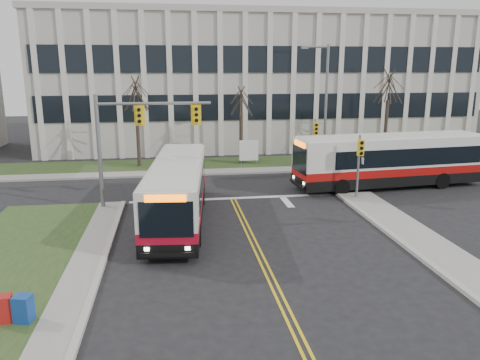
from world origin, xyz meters
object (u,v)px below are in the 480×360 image
directory_sign (249,151)px  newspaper_box_red (4,310)px  streetlight (324,99)px  newspaper_box_blue (24,310)px  bus_cross (390,162)px  bus_main (178,192)px

directory_sign → newspaper_box_red: size_ratio=2.11×
directory_sign → streetlight: bearing=-13.2°
newspaper_box_blue → newspaper_box_red: same height
streetlight → bus_cross: 7.93m
streetlight → newspaper_box_blue: (-16.05, -20.90, -4.72)m
streetlight → bus_cross: (2.33, -6.70, -3.55)m
bus_main → bus_cross: 14.47m
streetlight → bus_main: size_ratio=0.83×
bus_main → newspaper_box_red: 10.69m
streetlight → newspaper_box_red: streetlight is taller
bus_cross → newspaper_box_blue: bearing=-57.8°
streetlight → newspaper_box_red: bearing=-128.6°
streetlight → newspaper_box_blue: size_ratio=9.68×
streetlight → directory_sign: streetlight is taller
streetlight → newspaper_box_blue: 26.77m
bus_main → bus_cross: bearing=25.4°
bus_cross → newspaper_box_red: bearing=-58.8°
directory_sign → bus_main: bus_main is taller
bus_cross → newspaper_box_red: (-18.98, -14.12, -1.17)m
newspaper_box_blue → newspaper_box_red: (-0.59, 0.08, 0.00)m
bus_cross → newspaper_box_red: 23.68m
newspaper_box_red → streetlight: bearing=41.6°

